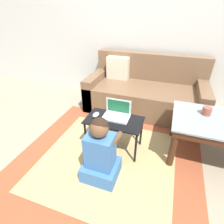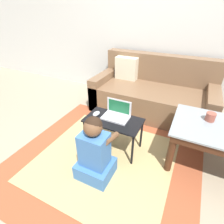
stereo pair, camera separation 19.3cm
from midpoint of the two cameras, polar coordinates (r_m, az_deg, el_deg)
The scene contains 9 objects.
ground_plane at distance 2.03m, azimuth -2.07°, elevation -15.06°, with size 16.00×16.00×0.00m, color gray.
wall_back at distance 3.12m, azimuth 15.08°, elevation 26.43°, with size 9.00×0.06×2.50m.
area_rug at distance 2.02m, azimuth 0.50°, elevation -15.20°, with size 1.98×1.88×0.01m.
couch at distance 2.87m, azimuth 14.93°, elevation 5.84°, with size 1.79×0.89×0.83m.
laptop_desk at distance 1.94m, azimuth 3.32°, elevation -3.83°, with size 0.63×0.35×0.40m.
laptop at distance 1.93m, azimuth 4.30°, elevation -1.05°, with size 0.29×0.18×0.19m.
computer_mouse at distance 1.98m, azimuth -2.38°, elevation -0.62°, with size 0.07×0.11×0.04m.
person_seated at distance 1.67m, azimuth -2.24°, elevation -13.30°, with size 0.33×0.39×0.68m.
cup_on_table at distance 2.03m, azimuth 31.92°, elevation -1.43°, with size 0.09×0.09×0.08m.
Camera 2 is at (0.77, -1.19, 1.47)m, focal length 28.00 mm.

